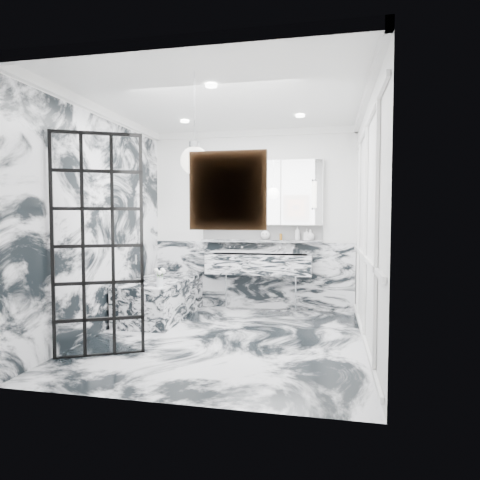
% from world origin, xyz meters
% --- Properties ---
extents(floor, '(3.60, 3.60, 0.00)m').
position_xyz_m(floor, '(0.00, 0.00, 0.00)').
color(floor, white).
rests_on(floor, ground).
extents(ceiling, '(3.60, 3.60, 0.00)m').
position_xyz_m(ceiling, '(0.00, 0.00, 2.80)').
color(ceiling, white).
rests_on(ceiling, wall_back).
extents(wall_back, '(3.60, 0.00, 3.60)m').
position_xyz_m(wall_back, '(0.00, 1.80, 1.40)').
color(wall_back, white).
rests_on(wall_back, floor).
extents(wall_front, '(3.60, 0.00, 3.60)m').
position_xyz_m(wall_front, '(0.00, -1.80, 1.40)').
color(wall_front, white).
rests_on(wall_front, floor).
extents(wall_left, '(0.00, 3.60, 3.60)m').
position_xyz_m(wall_left, '(-1.60, 0.00, 1.40)').
color(wall_left, white).
rests_on(wall_left, floor).
extents(wall_right, '(0.00, 3.60, 3.60)m').
position_xyz_m(wall_right, '(1.60, 0.00, 1.40)').
color(wall_right, white).
rests_on(wall_right, floor).
extents(marble_clad_back, '(3.18, 0.05, 1.05)m').
position_xyz_m(marble_clad_back, '(0.00, 1.78, 0.53)').
color(marble_clad_back, white).
rests_on(marble_clad_back, floor).
extents(marble_clad_left, '(0.02, 3.56, 2.68)m').
position_xyz_m(marble_clad_left, '(-1.59, 0.00, 1.34)').
color(marble_clad_left, white).
rests_on(marble_clad_left, floor).
extents(panel_molding, '(0.03, 3.40, 2.30)m').
position_xyz_m(panel_molding, '(1.58, 0.00, 1.30)').
color(panel_molding, white).
rests_on(panel_molding, floor).
extents(soap_bottle_a, '(0.10, 0.10, 0.21)m').
position_xyz_m(soap_bottle_a, '(0.72, 1.71, 1.20)').
color(soap_bottle_a, '#8C5919').
rests_on(soap_bottle_a, ledge).
extents(soap_bottle_b, '(0.09, 0.09, 0.18)m').
position_xyz_m(soap_bottle_b, '(0.86, 1.71, 1.18)').
color(soap_bottle_b, '#4C4C51').
rests_on(soap_bottle_b, ledge).
extents(soap_bottle_c, '(0.15, 0.15, 0.17)m').
position_xyz_m(soap_bottle_c, '(0.91, 1.71, 1.17)').
color(soap_bottle_c, silver).
rests_on(soap_bottle_c, ledge).
extents(face_pot, '(0.15, 0.15, 0.15)m').
position_xyz_m(face_pot, '(0.22, 1.71, 1.17)').
color(face_pot, white).
rests_on(face_pot, ledge).
extents(amber_bottle, '(0.04, 0.04, 0.10)m').
position_xyz_m(amber_bottle, '(0.46, 1.71, 1.14)').
color(amber_bottle, '#8C5919').
rests_on(amber_bottle, ledge).
extents(flower_vase, '(0.09, 0.09, 0.12)m').
position_xyz_m(flower_vase, '(-0.93, 0.27, 0.61)').
color(flower_vase, silver).
rests_on(flower_vase, bathtub).
extents(crittall_door, '(0.80, 0.43, 2.30)m').
position_xyz_m(crittall_door, '(-1.15, -0.85, 1.15)').
color(crittall_door, black).
rests_on(crittall_door, floor).
extents(artwork, '(0.49, 0.05, 0.49)m').
position_xyz_m(artwork, '(0.45, -1.76, 1.65)').
color(artwork, '#BC4013').
rests_on(artwork, wall_front).
extents(pendant_light, '(0.25, 0.25, 0.25)m').
position_xyz_m(pendant_light, '(-0.01, -1.14, 1.96)').
color(pendant_light, white).
rests_on(pendant_light, ceiling).
extents(trough_sink, '(1.60, 0.45, 0.30)m').
position_xyz_m(trough_sink, '(0.15, 1.55, 0.73)').
color(trough_sink, silver).
rests_on(trough_sink, wall_back).
extents(ledge, '(1.90, 0.14, 0.04)m').
position_xyz_m(ledge, '(0.15, 1.72, 1.07)').
color(ledge, silver).
rests_on(ledge, wall_back).
extents(subway_tile, '(1.90, 0.03, 0.23)m').
position_xyz_m(subway_tile, '(0.15, 1.78, 1.21)').
color(subway_tile, white).
rests_on(subway_tile, wall_back).
extents(mirror_cabinet, '(1.90, 0.16, 1.00)m').
position_xyz_m(mirror_cabinet, '(0.15, 1.73, 1.82)').
color(mirror_cabinet, white).
rests_on(mirror_cabinet, wall_back).
extents(sconce_left, '(0.07, 0.07, 0.40)m').
position_xyz_m(sconce_left, '(-0.67, 1.63, 1.78)').
color(sconce_left, white).
rests_on(sconce_left, mirror_cabinet).
extents(sconce_right, '(0.07, 0.07, 0.40)m').
position_xyz_m(sconce_right, '(0.97, 1.63, 1.78)').
color(sconce_right, white).
rests_on(sconce_right, mirror_cabinet).
extents(bathtub, '(0.75, 1.65, 0.55)m').
position_xyz_m(bathtub, '(-1.18, 0.90, 0.28)').
color(bathtub, silver).
rests_on(bathtub, floor).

